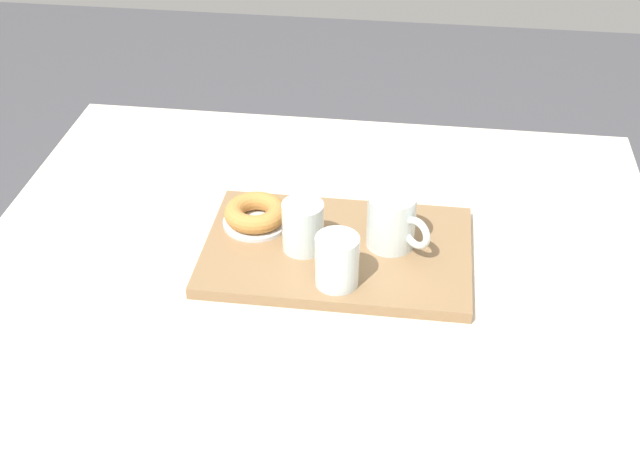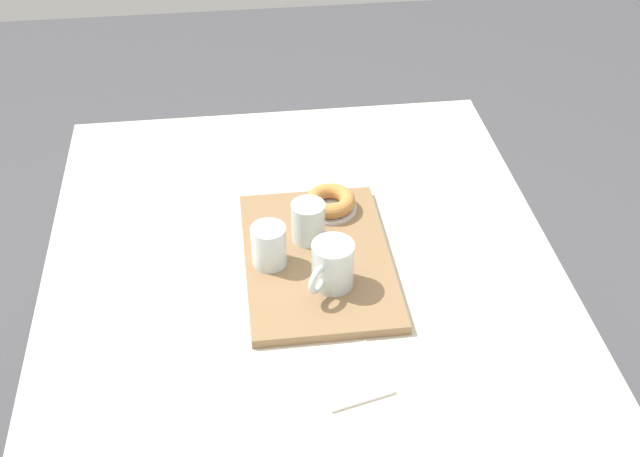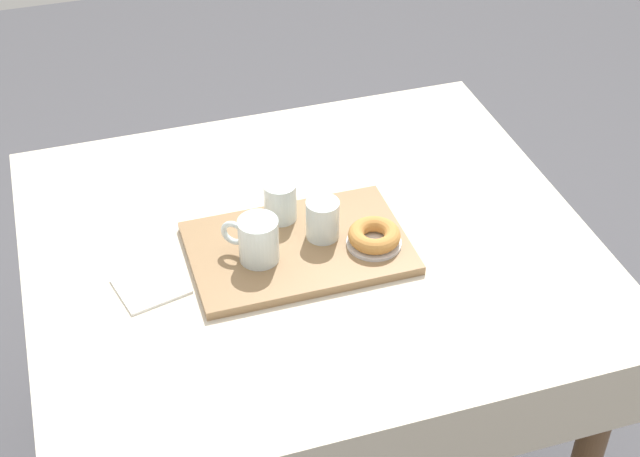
% 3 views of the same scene
% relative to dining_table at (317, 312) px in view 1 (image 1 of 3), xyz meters
% --- Properties ---
extents(dining_table, '(1.16, 1.03, 0.74)m').
position_rel_dining_table_xyz_m(dining_table, '(0.00, 0.00, 0.00)').
color(dining_table, beige).
rests_on(dining_table, ground).
extents(serving_tray, '(0.44, 0.29, 0.02)m').
position_rel_dining_table_xyz_m(serving_tray, '(-0.03, -0.03, 0.11)').
color(serving_tray, olive).
rests_on(serving_tray, dining_table).
extents(tea_mug_left, '(0.11, 0.10, 0.09)m').
position_rel_dining_table_xyz_m(tea_mug_left, '(-0.12, -0.05, 0.17)').
color(tea_mug_left, silver).
rests_on(tea_mug_left, serving_tray).
extents(water_glass_near, '(0.07, 0.07, 0.09)m').
position_rel_dining_table_xyz_m(water_glass_near, '(0.03, -0.02, 0.16)').
color(water_glass_near, silver).
rests_on(water_glass_near, serving_tray).
extents(water_glass_far, '(0.07, 0.07, 0.09)m').
position_rel_dining_table_xyz_m(water_glass_far, '(-0.04, 0.07, 0.16)').
color(water_glass_far, silver).
rests_on(water_glass_far, serving_tray).
extents(donut_plate_left, '(0.11, 0.11, 0.01)m').
position_rel_dining_table_xyz_m(donut_plate_left, '(0.12, -0.08, 0.13)').
color(donut_plate_left, silver).
rests_on(donut_plate_left, serving_tray).
extents(sugar_donut_left, '(0.11, 0.11, 0.03)m').
position_rel_dining_table_xyz_m(sugar_donut_left, '(0.12, -0.08, 0.15)').
color(sugar_donut_left, '#BC7F3D').
rests_on(sugar_donut_left, donut_plate_left).
extents(paper_napkin, '(0.15, 0.14, 0.01)m').
position_rel_dining_table_xyz_m(paper_napkin, '(-0.34, -0.05, 0.11)').
color(paper_napkin, white).
rests_on(paper_napkin, dining_table).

